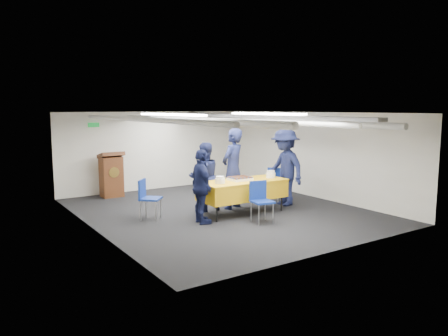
# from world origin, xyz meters

# --- Properties ---
(ground) EXTENTS (7.00, 7.00, 0.00)m
(ground) POSITION_xyz_m (0.00, 0.00, 0.00)
(ground) COLOR black
(ground) RESTS_ON ground
(room_shell) EXTENTS (6.00, 7.00, 2.30)m
(room_shell) POSITION_xyz_m (0.09, 0.41, 1.81)
(room_shell) COLOR silver
(room_shell) RESTS_ON ground
(serving_table) EXTENTS (2.05, 0.87, 0.77)m
(serving_table) POSITION_xyz_m (0.26, -0.48, 0.56)
(serving_table) COLOR black
(serving_table) RESTS_ON ground
(sheet_cake) EXTENTS (0.50, 0.39, 0.09)m
(sheet_cake) POSITION_xyz_m (0.22, -0.42, 0.81)
(sheet_cake) COLOR white
(sheet_cake) RESTS_ON serving_table
(plate_stack_left) EXTENTS (0.22, 0.22, 0.16)m
(plate_stack_left) POSITION_xyz_m (-0.39, -0.53, 0.84)
(plate_stack_left) COLOR white
(plate_stack_left) RESTS_ON serving_table
(plate_stack_right) EXTENTS (0.22, 0.22, 0.17)m
(plate_stack_right) POSITION_xyz_m (1.05, -0.53, 0.85)
(plate_stack_right) COLOR white
(plate_stack_right) RESTS_ON serving_table
(podium) EXTENTS (0.62, 0.53, 1.25)m
(podium) POSITION_xyz_m (-1.60, 3.05, 0.61)
(podium) COLOR brown
(podium) RESTS_ON ground
(chair_near) EXTENTS (0.48, 0.48, 0.87)m
(chair_near) POSITION_xyz_m (0.15, -1.27, 0.53)
(chair_near) COLOR gray
(chair_near) RESTS_ON ground
(chair_right) EXTENTS (0.59, 0.59, 0.87)m
(chair_right) POSITION_xyz_m (1.69, 0.12, 0.53)
(chair_right) COLOR gray
(chair_right) RESTS_ON ground
(chair_left) EXTENTS (0.59, 0.59, 0.87)m
(chair_left) POSITION_xyz_m (-1.76, 0.29, 0.53)
(chair_left) COLOR gray
(chair_left) RESTS_ON ground
(sailor_a) EXTENTS (0.83, 0.70, 1.93)m
(sailor_a) POSITION_xyz_m (0.38, 0.09, 0.97)
(sailor_a) COLOR black
(sailor_a) RESTS_ON ground
(sailor_b) EXTENTS (0.80, 0.63, 1.62)m
(sailor_b) POSITION_xyz_m (-0.33, 0.25, 0.81)
(sailor_b) COLOR black
(sailor_b) RESTS_ON ground
(sailor_c) EXTENTS (0.54, 0.97, 1.57)m
(sailor_c) POSITION_xyz_m (-0.96, -0.70, 0.78)
(sailor_c) COLOR black
(sailor_c) RESTS_ON ground
(sailor_d) EXTENTS (0.75, 1.25, 1.90)m
(sailor_d) POSITION_xyz_m (1.66, -0.32, 0.95)
(sailor_d) COLOR black
(sailor_d) RESTS_ON ground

